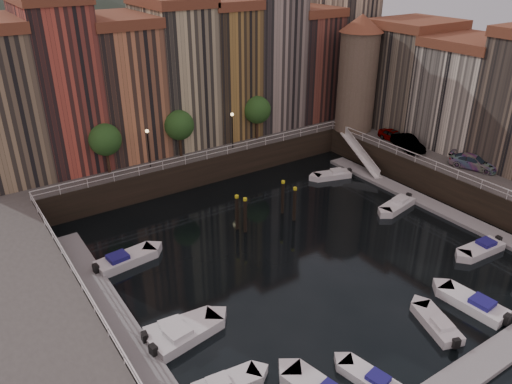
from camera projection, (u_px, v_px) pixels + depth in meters
ground at (297, 250)px, 43.24m from camera, size 200.00×200.00×0.00m
quay_far at (169, 145)px, 61.97m from camera, size 80.00×20.00×3.00m
quay_right at (509, 170)px, 55.04m from camera, size 20.00×36.00×3.00m
dock_left at (121, 325)px, 34.34m from camera, size 2.00×28.00×0.35m
dock_right at (430, 204)px, 50.49m from camera, size 2.00×28.00×0.35m
dock_near at (469, 373)px, 30.47m from camera, size 30.00×2.00×0.35m
mountains at (28, 18)px, 122.68m from camera, size 145.00×100.00×18.00m
far_terrace at (198, 69)px, 57.59m from camera, size 48.70×10.30×17.50m
right_terrace at (469, 88)px, 55.06m from camera, size 9.30×24.30×14.00m
corner_tower at (358, 72)px, 59.53m from camera, size 5.20×5.20×13.80m
promenade_trees at (185, 124)px, 53.25m from camera, size 21.20×3.20×5.20m
street_lamps at (192, 132)px, 52.97m from camera, size 10.36×0.36×4.18m
railings at (266, 190)px, 45.21m from camera, size 36.08×34.04×0.52m
gangway at (361, 153)px, 58.38m from camera, size 2.78×8.32×3.73m
mooring_pilings at (265, 208)px, 46.68m from camera, size 5.76×2.15×3.78m
boat_left_0 at (225, 384)px, 29.48m from camera, size 4.35×2.01×0.98m
boat_left_1 at (185, 335)px, 33.17m from camera, size 5.41×2.72×1.21m
boat_left_2 at (179, 328)px, 33.74m from camera, size 5.12×2.26×1.16m
boat_left_4 at (125, 260)px, 41.08m from camera, size 5.36×2.47×1.21m
boat_right_1 at (482, 249)px, 42.72m from camera, size 4.70×1.95×1.07m
boat_right_2 at (397, 205)px, 49.95m from camera, size 4.73×2.48×1.06m
boat_right_4 at (333, 175)px, 56.61m from camera, size 4.49×2.70×1.01m
boat_near_1 at (371, 379)px, 29.85m from camera, size 2.22×4.20×0.94m
boat_near_2 at (437, 324)px, 34.16m from camera, size 2.88×4.54×1.02m
boat_near_3 at (474, 304)px, 36.02m from camera, size 2.23×5.19×1.18m
car_a at (393, 136)px, 58.37m from camera, size 1.65×3.95×1.34m
car_b at (408, 144)px, 55.87m from camera, size 2.78×4.94×1.54m
car_c at (473, 163)px, 51.11m from camera, size 3.47×5.19×1.40m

